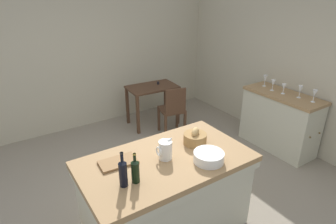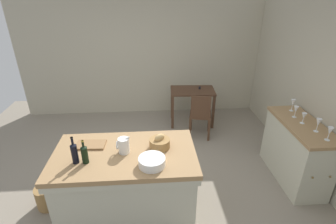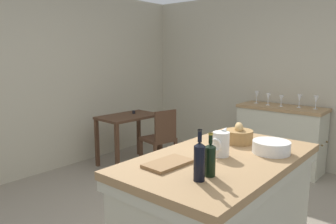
% 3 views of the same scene
% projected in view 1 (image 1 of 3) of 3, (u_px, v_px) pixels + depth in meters
% --- Properties ---
extents(ground_plane, '(6.76, 6.76, 0.00)m').
position_uv_depth(ground_plane, '(160.00, 197.00, 3.60)').
color(ground_plane, gray).
extents(wall_back, '(5.32, 0.12, 2.60)m').
position_uv_depth(wall_back, '(83.00, 57.00, 5.06)').
color(wall_back, '#B2AA93').
rests_on(wall_back, ground).
extents(wall_right, '(0.12, 5.20, 2.60)m').
position_uv_depth(wall_right, '(303.00, 68.00, 4.37)').
color(wall_right, '#B2AA93').
rests_on(wall_right, ground).
extents(island_table, '(1.69, 0.96, 0.90)m').
position_uv_depth(island_table, '(166.00, 192.00, 2.96)').
color(island_table, '#99754C').
rests_on(island_table, ground).
extents(side_cabinet, '(0.52, 1.22, 0.94)m').
position_uv_depth(side_cabinet, '(279.00, 121.00, 4.55)').
color(side_cabinet, '#99754C').
rests_on(side_cabinet, ground).
extents(writing_desk, '(0.93, 0.62, 0.81)m').
position_uv_depth(writing_desk, '(152.00, 93.00, 5.29)').
color(writing_desk, '#472D1E').
rests_on(writing_desk, ground).
extents(wooden_chair, '(0.48, 0.48, 0.91)m').
position_uv_depth(wooden_chair, '(173.00, 109.00, 4.92)').
color(wooden_chair, '#472D1E').
rests_on(wooden_chair, ground).
extents(pitcher, '(0.17, 0.13, 0.23)m').
position_uv_depth(pitcher, '(165.00, 150.00, 2.76)').
color(pitcher, white).
rests_on(pitcher, island_table).
extents(wash_bowl, '(0.30, 0.30, 0.10)m').
position_uv_depth(wash_bowl, '(209.00, 157.00, 2.73)').
color(wash_bowl, white).
rests_on(wash_bowl, island_table).
extents(bread_basket, '(0.25, 0.25, 0.19)m').
position_uv_depth(bread_basket, '(195.00, 138.00, 3.04)').
color(bread_basket, olive).
rests_on(bread_basket, island_table).
extents(cutting_board, '(0.37, 0.23, 0.02)m').
position_uv_depth(cutting_board, '(118.00, 162.00, 2.72)').
color(cutting_board, olive).
rests_on(cutting_board, island_table).
extents(wine_bottle_dark, '(0.07, 0.07, 0.29)m').
position_uv_depth(wine_bottle_dark, '(135.00, 171.00, 2.42)').
color(wine_bottle_dark, black).
rests_on(wine_bottle_dark, island_table).
extents(wine_bottle_amber, '(0.07, 0.07, 0.33)m').
position_uv_depth(wine_bottle_amber, '(123.00, 173.00, 2.36)').
color(wine_bottle_amber, black).
rests_on(wine_bottle_amber, island_table).
extents(wine_glass_far_left, '(0.07, 0.07, 0.18)m').
position_uv_depth(wine_glass_far_left, '(315.00, 94.00, 4.01)').
color(wine_glass_far_left, white).
rests_on(wine_glass_far_left, side_cabinet).
extents(wine_glass_left, '(0.07, 0.07, 0.19)m').
position_uv_depth(wine_glass_left, '(300.00, 89.00, 4.16)').
color(wine_glass_left, white).
rests_on(wine_glass_left, side_cabinet).
extents(wine_glass_middle, '(0.07, 0.07, 0.16)m').
position_uv_depth(wine_glass_middle, '(284.00, 87.00, 4.32)').
color(wine_glass_middle, white).
rests_on(wine_glass_middle, side_cabinet).
extents(wine_glass_right, '(0.07, 0.07, 0.17)m').
position_uv_depth(wine_glass_right, '(273.00, 83.00, 4.46)').
color(wine_glass_right, white).
rests_on(wine_glass_right, side_cabinet).
extents(wine_glass_far_right, '(0.07, 0.07, 0.19)m').
position_uv_depth(wine_glass_far_right, '(265.00, 79.00, 4.65)').
color(wine_glass_far_right, white).
rests_on(wine_glass_far_right, side_cabinet).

